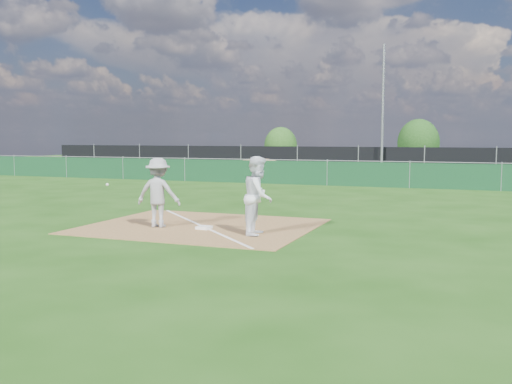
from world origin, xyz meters
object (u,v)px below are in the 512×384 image
tree_left (281,146)px  tree_mid (418,143)px  light_pole (383,111)px  car_right (462,162)px  play_at_first (158,193)px  car_mid (364,160)px  runner (258,196)px  car_left (318,159)px  first_base (204,228)px

tree_left → tree_mid: (10.98, 0.97, 0.29)m
light_pole → car_right: bearing=51.8°
play_at_first → car_mid: (0.70, 26.17, -0.13)m
runner → car_left: bearing=3.6°
light_pole → tree_mid: light_pole is taller
first_base → car_left: 28.15m
light_pole → car_left: light_pole is taller
first_base → car_mid: (-0.58, 26.02, 0.75)m
car_left → tree_left: size_ratio=1.36×
play_at_first → tree_left: tree_left is taller
car_mid → tree_mid: (2.95, 6.70, 1.15)m
play_at_first → runner: runner is taller
tree_left → tree_mid: size_ratio=0.85×
car_right → play_at_first: bearing=-176.0°
play_at_first → tree_mid: size_ratio=0.61×
play_at_first → car_left: 28.12m
first_base → car_left: bearing=98.8°
play_at_first → runner: 2.90m
light_pole → car_mid: 5.33m
play_at_first → car_left: (-3.04, 27.95, -0.19)m
play_at_first → car_right: size_ratio=0.46×
car_left → car_right: bearing=-97.6°
light_pole → tree_mid: (1.17, 10.59, -2.04)m
first_base → car_right: car_right is taller
car_right → tree_mid: size_ratio=1.31×
light_pole → first_base: 22.52m
car_right → runner: bearing=-170.3°
car_mid → car_right: bearing=-63.4°
runner → tree_mid: bearing=-9.7°
car_left → car_right: (10.01, 0.04, -0.02)m
light_pole → runner: size_ratio=4.09×
first_base → runner: size_ratio=0.18×
car_left → car_mid: size_ratio=0.90×
play_at_first → car_left: play_at_first is taller
runner → car_right: bearing=-16.6°
play_at_first → car_mid: size_ratio=0.48×
car_left → car_right: 10.01m
light_pole → tree_mid: size_ratio=2.10×
car_mid → tree_left: tree_left is taller
runner → first_base: bearing=73.5°
runner → play_at_first: bearing=79.9°
light_pole → car_left: 8.54m
car_mid → first_base: bearing=-168.4°
runner → car_left: (-5.93, 28.04, -0.22)m
light_pole → play_at_first: light_pole is taller
car_left → light_pole: bearing=-143.7°
light_pole → runner: light_pole is taller
play_at_first → tree_mid: (3.65, 32.87, 1.01)m
play_at_first → car_mid: bearing=88.5°
car_mid → light_pole: bearing=-145.1°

